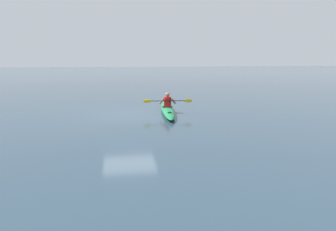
% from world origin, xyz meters
% --- Properties ---
extents(ground_plane, '(160.00, 160.00, 0.00)m').
position_xyz_m(ground_plane, '(0.00, 0.00, 0.00)').
color(ground_plane, '#283D4C').
extents(kayak, '(1.10, 5.22, 0.28)m').
position_xyz_m(kayak, '(-1.91, -0.22, 0.14)').
color(kayak, '#19723F').
rests_on(kayak, ground).
extents(kayaker, '(2.35, 0.52, 0.70)m').
position_xyz_m(kayaker, '(-1.90, -0.14, 0.57)').
color(kayaker, red).
rests_on(kayaker, kayak).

